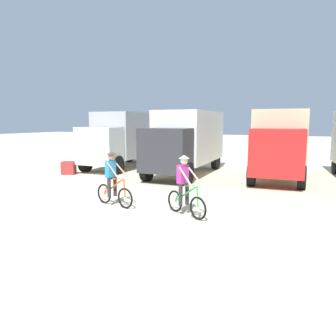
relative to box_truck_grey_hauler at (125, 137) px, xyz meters
name	(u,v)px	position (x,y,z in m)	size (l,w,h in m)	color
ground_plane	(112,223)	(5.72, -9.68, -1.87)	(120.00, 120.00, 0.00)	beige
box_truck_grey_hauler	(125,137)	(0.00, 0.00, 0.00)	(2.70, 6.86, 3.35)	#9E9EA3
box_truck_white_box	(187,139)	(4.47, -0.97, 0.00)	(2.60, 6.82, 3.35)	white
box_truck_tan_camper	(280,140)	(9.09, 0.01, 0.00)	(2.80, 6.89, 3.35)	#CCB78E
cyclist_orange_shirt	(113,181)	(4.68, -8.12, -1.03)	(1.69, 0.62, 1.82)	black
cyclist_cowboy_hat	(185,188)	(7.27, -8.13, -1.03)	(1.56, 0.88, 1.82)	black
supply_crate	(69,168)	(-1.21, -3.76, -1.54)	(0.67, 0.61, 0.68)	#9E2D2D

